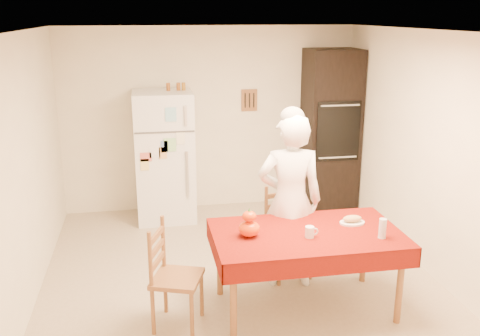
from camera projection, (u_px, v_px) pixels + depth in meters
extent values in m
plane|color=tan|center=(239.00, 278.00, 5.56)|extent=(4.50, 4.50, 0.00)
cube|color=#F5ECCE|center=(210.00, 119.00, 7.34)|extent=(4.00, 0.02, 2.50)
cube|color=#F5ECCE|center=(308.00, 267.00, 3.09)|extent=(4.00, 0.02, 2.50)
cube|color=#F5ECCE|center=(23.00, 174.00, 4.87)|extent=(0.02, 4.50, 2.50)
cube|color=#F5ECCE|center=(428.00, 153.00, 5.56)|extent=(0.02, 4.50, 2.50)
cube|color=white|center=(239.00, 31.00, 4.86)|extent=(4.00, 4.50, 0.02)
cube|color=brown|center=(249.00, 100.00, 7.35)|extent=(0.22, 0.02, 0.30)
cube|color=white|center=(165.00, 156.00, 6.99)|extent=(0.75, 0.70, 1.70)
cube|color=silver|center=(186.00, 116.00, 6.51)|extent=(0.03, 0.03, 0.25)
cube|color=silver|center=(187.00, 174.00, 6.73)|extent=(0.03, 0.03, 0.60)
cube|color=black|center=(330.00, 130.00, 7.36)|extent=(0.70, 0.60, 2.20)
cube|color=black|center=(338.00, 131.00, 7.05)|extent=(0.59, 0.02, 0.80)
cylinder|color=brown|center=(233.00, 302.00, 4.42)|extent=(0.06, 0.06, 0.71)
cylinder|color=brown|center=(220.00, 261.00, 5.16)|extent=(0.06, 0.06, 0.71)
cylinder|color=brown|center=(400.00, 286.00, 4.68)|extent=(0.06, 0.06, 0.71)
cylinder|color=brown|center=(364.00, 249.00, 5.41)|extent=(0.06, 0.06, 0.71)
cube|color=brown|center=(307.00, 235.00, 4.81)|extent=(1.60, 0.90, 0.04)
cube|color=#530A04|center=(307.00, 233.00, 4.80)|extent=(1.70, 1.00, 0.01)
cylinder|color=brown|center=(279.00, 266.00, 5.36)|extent=(0.04, 0.04, 0.43)
cylinder|color=brown|center=(265.00, 252.00, 5.67)|extent=(0.04, 0.04, 0.43)
cylinder|color=brown|center=(311.00, 260.00, 5.49)|extent=(0.04, 0.04, 0.43)
cylinder|color=brown|center=(296.00, 247.00, 5.79)|extent=(0.04, 0.04, 0.43)
cube|color=brown|center=(288.00, 235.00, 5.51)|extent=(0.49, 0.47, 0.04)
cube|color=brown|center=(282.00, 207.00, 5.59)|extent=(0.36, 0.10, 0.50)
cylinder|color=brown|center=(192.00, 315.00, 4.49)|extent=(0.04, 0.04, 0.43)
cylinder|color=brown|center=(153.00, 312.00, 4.54)|extent=(0.04, 0.04, 0.43)
cylinder|color=brown|center=(202.00, 294.00, 4.83)|extent=(0.04, 0.04, 0.43)
cylinder|color=brown|center=(165.00, 291.00, 4.88)|extent=(0.04, 0.04, 0.43)
cube|color=brown|center=(177.00, 279.00, 4.62)|extent=(0.52, 0.53, 0.04)
cube|color=brown|center=(157.00, 251.00, 4.57)|extent=(0.15, 0.35, 0.50)
imported|color=white|center=(290.00, 202.00, 5.23)|extent=(0.69, 0.50, 1.76)
cylinder|color=silver|center=(310.00, 232.00, 4.68)|extent=(0.08, 0.08, 0.10)
ellipsoid|color=red|center=(249.00, 229.00, 4.70)|extent=(0.19, 0.19, 0.14)
ellipsoid|color=#DD4E05|center=(249.00, 216.00, 4.67)|extent=(0.12, 0.12, 0.09)
cylinder|color=silver|center=(383.00, 228.00, 4.66)|extent=(0.07, 0.07, 0.18)
cylinder|color=white|center=(352.00, 223.00, 5.00)|extent=(0.24, 0.24, 0.02)
ellipsoid|color=tan|center=(352.00, 219.00, 4.98)|extent=(0.18, 0.10, 0.06)
cylinder|color=brown|center=(168.00, 87.00, 6.80)|extent=(0.05, 0.05, 0.10)
cylinder|color=brown|center=(178.00, 87.00, 6.82)|extent=(0.05, 0.05, 0.10)
cylinder|color=#98641B|center=(184.00, 86.00, 6.83)|extent=(0.05, 0.05, 0.10)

